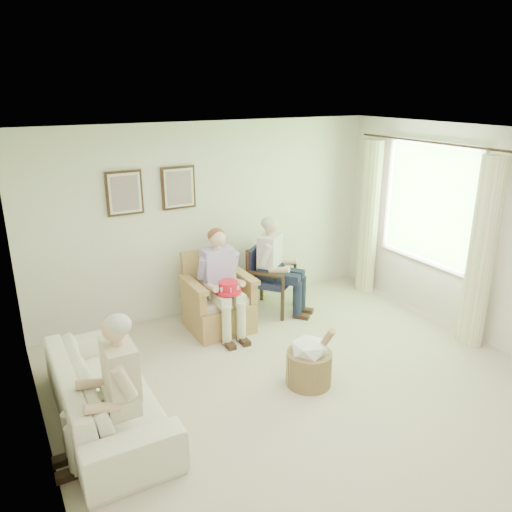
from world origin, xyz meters
name	(u,v)px	position (x,y,z in m)	size (l,w,h in m)	color
floor	(328,406)	(0.00, 0.00, 0.00)	(5.50, 5.50, 0.00)	#C3B49D
back_wall	(211,219)	(0.00, 2.75, 1.30)	(5.00, 0.04, 2.60)	silver
left_wall	(40,353)	(-2.50, 0.00, 1.30)	(0.04, 5.50, 2.60)	silver
right_wall	(510,245)	(2.50, 0.00, 1.30)	(0.04, 5.50, 2.60)	silver
ceiling	(343,140)	(0.00, 0.00, 2.60)	(5.00, 5.50, 0.02)	white
window	(429,201)	(2.46, 1.20, 1.58)	(0.13, 2.50, 1.63)	#2D6B23
curtain_left	(481,254)	(2.33, 0.22, 1.15)	(0.34, 0.34, 2.30)	beige
curtain_right	(369,218)	(2.33, 2.18, 1.15)	(0.34, 0.34, 2.30)	beige
framed_print_left	(125,193)	(-1.15, 2.71, 1.78)	(0.45, 0.05, 0.55)	#382114
framed_print_right	(179,188)	(-0.45, 2.71, 1.78)	(0.45, 0.05, 0.55)	#382114
wicker_armchair	(217,305)	(-0.23, 2.10, 0.32)	(0.79, 0.78, 1.01)	tan
wood_armchair	(269,275)	(0.67, 2.31, 0.50)	(0.60, 0.56, 0.92)	black
sofa	(106,391)	(-1.95, 0.87, 0.31)	(0.82, 2.11, 0.62)	white
person_wicker	(221,276)	(-0.23, 1.96, 0.78)	(0.40, 0.63, 1.34)	beige
person_dark	(275,260)	(0.67, 2.16, 0.78)	(0.40, 0.63, 1.34)	#171D33
person_sofa	(118,382)	(-1.95, 0.30, 0.73)	(0.42, 0.62, 1.27)	beige
red_hat	(228,288)	(-0.23, 1.76, 0.69)	(0.31, 0.31, 0.14)	red
hatbox	(309,361)	(0.07, 0.43, 0.28)	(0.58, 0.58, 0.71)	tan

